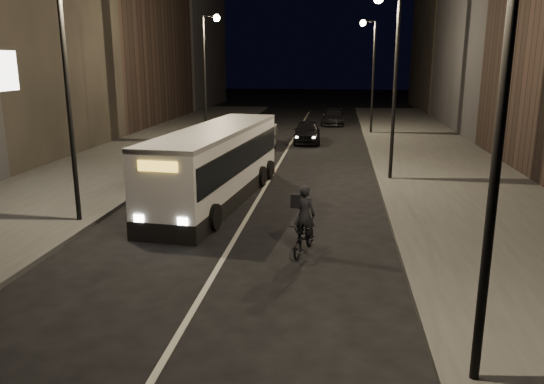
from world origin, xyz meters
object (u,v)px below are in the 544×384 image
(streetlight_left_near, at_px, (73,64))
(streetlight_left_far, at_px, (208,62))
(streetlight_right_near, at_px, (487,70))
(cyclist_on_bicycle, at_px, (304,231))
(car_near, at_px, (307,132))
(car_far, at_px, (334,117))
(car_mid, at_px, (266,134))
(streetlight_right_mid, at_px, (390,63))
(streetlight_right_far, at_px, (370,61))
(city_bus, at_px, (217,161))

(streetlight_left_near, height_order, streetlight_left_far, same)
(streetlight_right_near, height_order, streetlight_left_far, same)
(streetlight_left_far, bearing_deg, cyclist_on_bicycle, -69.13)
(car_near, height_order, car_far, car_near)
(cyclist_on_bicycle, xyz_separation_m, car_near, (-1.19, 21.27, 0.05))
(car_near, distance_m, car_mid, 3.06)
(streetlight_left_far, relative_size, cyclist_on_bicycle, 3.88)
(streetlight_left_near, xyz_separation_m, car_near, (6.40, 19.36, -4.61))
(car_far, bearing_deg, cyclist_on_bicycle, -90.56)
(streetlight_right_mid, distance_m, streetlight_left_far, 14.62)
(streetlight_left_near, height_order, cyclist_on_bicycle, streetlight_left_near)
(streetlight_right_far, distance_m, streetlight_left_near, 26.26)
(streetlight_right_near, relative_size, streetlight_left_near, 1.00)
(streetlight_left_far, bearing_deg, car_mid, -2.91)
(streetlight_right_far, xyz_separation_m, car_near, (-4.26, -4.64, -4.61))
(streetlight_right_near, height_order, car_mid, streetlight_right_near)
(cyclist_on_bicycle, bearing_deg, streetlight_right_near, -50.20)
(streetlight_right_far, height_order, cyclist_on_bicycle, streetlight_right_far)
(streetlight_left_near, relative_size, car_mid, 1.85)
(streetlight_right_near, relative_size, streetlight_left_far, 1.00)
(streetlight_right_mid, xyz_separation_m, car_far, (-2.59, 21.91, -4.70))
(streetlight_right_near, distance_m, car_far, 38.29)
(streetlight_right_far, height_order, streetlight_left_far, same)
(streetlight_right_near, bearing_deg, streetlight_right_far, 90.00)
(streetlight_left_far, xyz_separation_m, car_mid, (3.76, -0.19, -4.64))
(cyclist_on_bicycle, height_order, car_far, cyclist_on_bicycle)
(streetlight_left_far, relative_size, city_bus, 0.74)
(city_bus, xyz_separation_m, car_far, (4.34, 26.13, -0.92))
(streetlight_right_mid, bearing_deg, car_near, 110.58)
(city_bus, height_order, car_far, city_bus)
(streetlight_left_near, xyz_separation_m, car_mid, (3.76, 17.81, -4.64))
(streetlight_right_far, xyz_separation_m, streetlight_left_far, (-10.66, -6.00, 0.00))
(cyclist_on_bicycle, bearing_deg, city_bus, 137.16)
(streetlight_right_mid, relative_size, car_far, 1.77)
(car_near, distance_m, car_far, 10.69)
(city_bus, relative_size, cyclist_on_bicycle, 5.24)
(streetlight_right_far, bearing_deg, city_bus, -108.92)
(streetlight_right_near, relative_size, car_far, 1.77)
(streetlight_right_far, bearing_deg, streetlight_right_mid, -90.00)
(streetlight_left_far, distance_m, car_far, 15.14)
(streetlight_right_near, height_order, car_near, streetlight_right_near)
(cyclist_on_bicycle, distance_m, car_near, 21.30)
(streetlight_left_far, distance_m, city_bus, 15.18)
(streetlight_left_near, distance_m, car_near, 20.90)
(streetlight_right_far, distance_m, cyclist_on_bicycle, 26.50)
(car_near, relative_size, car_mid, 1.00)
(car_mid, bearing_deg, cyclist_on_bicycle, 96.02)
(streetlight_right_far, bearing_deg, streetlight_left_near, -113.96)
(streetlight_left_near, bearing_deg, cyclist_on_bicycle, -14.11)
(streetlight_right_mid, height_order, cyclist_on_bicycle, streetlight_right_mid)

